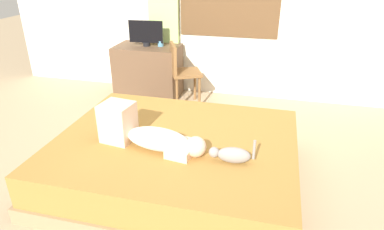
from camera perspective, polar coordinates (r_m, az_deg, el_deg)
ground_plane at (r=3.30m, az=-3.29°, el=-9.71°), size 16.00×16.00×0.00m
bed at (r=3.10m, az=-2.72°, el=-7.46°), size 2.15×1.77×0.43m
person_lying at (r=2.85m, az=-7.57°, el=-3.15°), size 0.94×0.37×0.34m
cat at (r=2.65m, az=6.70°, el=-6.67°), size 0.36×0.13×0.21m
desk at (r=4.96m, az=-7.37°, el=7.34°), size 0.90×0.56×0.74m
tv_monitor at (r=4.82m, az=-7.79°, el=13.58°), size 0.48×0.10×0.35m
cup at (r=4.82m, az=-5.32°, el=11.94°), size 0.08×0.08×0.08m
chair_by_desk at (r=4.54m, az=-1.89°, el=7.66°), size 0.51×0.51×0.86m
curtain_left at (r=4.97m, az=-4.88°, el=18.08°), size 0.44×0.06×2.53m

